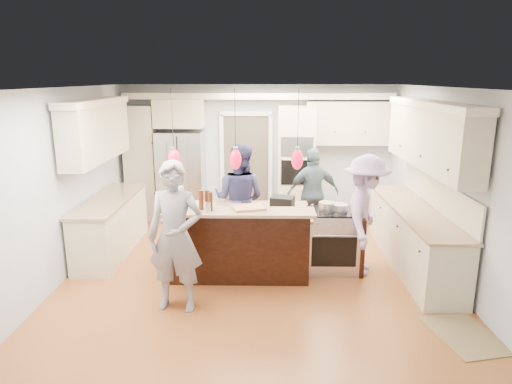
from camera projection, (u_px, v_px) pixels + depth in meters
ground_plane at (256, 272)px, 6.83m from camera, size 6.00×6.00×0.00m
room_shell at (256, 152)px, 6.39m from camera, size 5.54×6.04×2.72m
refrigerator at (181, 176)px, 9.20m from camera, size 0.90×0.70×1.80m
oven_column at (296, 164)px, 9.12m from camera, size 0.72×0.69×2.30m
back_upper_cabinets at (221, 137)px, 9.11m from camera, size 5.30×0.61×2.54m
right_counter_run at (419, 200)px, 6.82m from camera, size 0.64×3.10×2.51m
left_cabinets at (106, 190)px, 7.39m from camera, size 0.64×2.30×2.51m
kitchen_island at (239, 240)px, 6.79m from camera, size 2.10×1.46×1.12m
island_range at (333, 240)px, 6.84m from camera, size 0.82×0.71×0.92m
pendant_lights at (236, 159)px, 5.90m from camera, size 1.75×0.15×1.03m
person_bar_end at (175, 237)px, 5.56m from camera, size 0.73×0.53×1.89m
person_far_left at (239, 199)px, 7.44m from camera, size 1.06×0.94×1.81m
person_far_right at (313, 193)px, 8.17m from camera, size 1.01×0.57×1.63m
person_range_side at (365, 215)px, 6.64m from camera, size 0.97×1.29×1.77m
floor_rug at (465, 335)px, 5.15m from camera, size 0.81×1.03×0.01m
water_bottle at (181, 198)px, 6.00m from camera, size 0.09×0.09×0.33m
beer_bottle_a at (201, 200)px, 6.04m from camera, size 0.08×0.08×0.27m
beer_bottle_b at (210, 201)px, 6.00m from camera, size 0.08×0.08×0.25m
beer_bottle_c at (207, 199)px, 6.11m from camera, size 0.07×0.07×0.25m
drink_can at (208, 207)px, 5.95m from camera, size 0.08×0.08×0.14m
cutting_board at (249, 208)px, 6.11m from camera, size 0.49×0.41×0.03m
pot_large at (327, 207)px, 6.70m from camera, size 0.23×0.23×0.13m
pot_small at (340, 208)px, 6.67m from camera, size 0.23×0.23×0.11m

